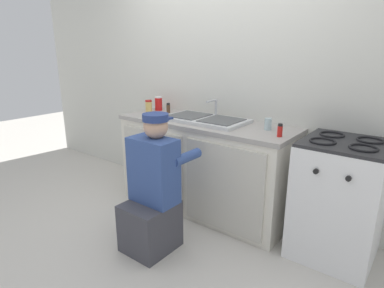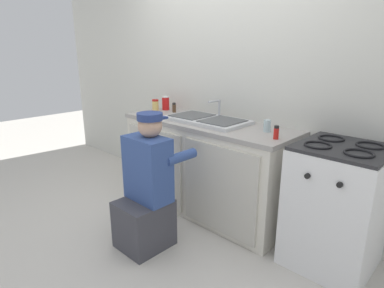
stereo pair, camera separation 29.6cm
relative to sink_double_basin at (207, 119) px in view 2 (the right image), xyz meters
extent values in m
plane|color=beige|center=(0.00, -0.30, -0.93)|extent=(12.00, 12.00, 0.00)
cube|color=silver|center=(0.00, 0.35, 0.32)|extent=(6.00, 0.10, 2.50)
cube|color=silver|center=(0.00, 0.00, -0.49)|extent=(1.73, 0.60, 0.87)
cube|color=beige|center=(-0.42, -0.31, -0.49)|extent=(0.76, 0.02, 0.77)
cube|color=beige|center=(0.42, -0.31, -0.49)|extent=(0.76, 0.02, 0.77)
cube|color=#9E9993|center=(0.00, 0.00, -0.04)|extent=(1.77, 0.62, 0.04)
cube|color=silver|center=(0.00, 0.00, 0.00)|extent=(0.80, 0.44, 0.03)
cube|color=#4C4F51|center=(-0.19, 0.00, 0.01)|extent=(0.33, 0.35, 0.01)
cube|color=#4C4F51|center=(0.19, 0.00, 0.01)|extent=(0.33, 0.35, 0.01)
cylinder|color=#B7BABF|center=(0.00, 0.19, 0.07)|extent=(0.02, 0.02, 0.18)
cylinder|color=#B7BABF|center=(0.00, 0.11, 0.16)|extent=(0.02, 0.16, 0.02)
cube|color=white|center=(1.26, 0.00, -0.48)|extent=(0.59, 0.60, 0.91)
cube|color=#262628|center=(1.26, 0.00, -0.01)|extent=(0.58, 0.59, 0.02)
torus|color=black|center=(1.13, -0.12, 0.01)|extent=(0.19, 0.19, 0.02)
torus|color=black|center=(1.39, -0.12, 0.01)|extent=(0.19, 0.19, 0.02)
torus|color=black|center=(1.13, 0.12, 0.01)|extent=(0.19, 0.19, 0.02)
torus|color=black|center=(1.39, 0.12, 0.01)|extent=(0.19, 0.19, 0.02)
cylinder|color=black|center=(1.16, -0.31, -0.16)|extent=(0.04, 0.02, 0.04)
cylinder|color=black|center=(1.36, -0.31, -0.16)|extent=(0.04, 0.02, 0.04)
cube|color=#3F3F47|center=(0.07, -0.84, -0.73)|extent=(0.36, 0.40, 0.40)
cube|color=#334C8C|center=(0.07, -0.78, -0.27)|extent=(0.38, 0.22, 0.52)
sphere|color=tan|center=(0.07, -0.74, 0.08)|extent=(0.19, 0.19, 0.19)
cylinder|color=navy|center=(0.07, -0.74, 0.15)|extent=(0.20, 0.20, 0.06)
cube|color=navy|center=(0.07, -0.65, 0.13)|extent=(0.13, 0.09, 0.02)
cylinder|color=#334C8C|center=(-0.10, -0.58, -0.18)|extent=(0.08, 0.30, 0.08)
cylinder|color=#334C8C|center=(0.24, -0.58, -0.18)|extent=(0.08, 0.30, 0.08)
cylinder|color=#513823|center=(-0.55, 0.10, 0.02)|extent=(0.04, 0.04, 0.08)
cylinder|color=black|center=(-0.55, 0.10, 0.08)|extent=(0.04, 0.04, 0.02)
cylinder|color=#DBB760|center=(-0.76, 0.01, 0.04)|extent=(0.07, 0.07, 0.11)
cylinder|color=#B21E19|center=(-0.76, 0.01, 0.10)|extent=(0.07, 0.07, 0.02)
cylinder|color=red|center=(0.79, -0.11, 0.02)|extent=(0.04, 0.04, 0.08)
cylinder|color=black|center=(0.79, -0.11, 0.08)|extent=(0.04, 0.04, 0.02)
cylinder|color=#ADC6CC|center=(0.63, 0.04, 0.03)|extent=(0.06, 0.06, 0.10)
cylinder|color=red|center=(-0.73, 0.14, 0.05)|extent=(0.08, 0.08, 0.14)
cylinder|color=white|center=(-0.73, 0.14, 0.13)|extent=(0.08, 0.08, 0.01)
camera|label=1|loc=(1.73, -2.45, 0.64)|focal=30.00mm
camera|label=2|loc=(1.96, -2.26, 0.64)|focal=30.00mm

